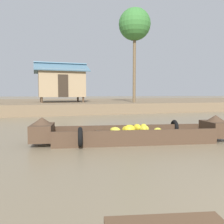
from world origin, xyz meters
name	(u,v)px	position (x,y,z in m)	size (l,w,h in m)	color
ground_plane	(112,123)	(0.00, 10.00, 0.00)	(300.00, 300.00, 0.00)	#7A6B51
riverbank_strip	(70,104)	(0.00, 24.71, 0.38)	(160.00, 20.00, 0.75)	#756047
banana_boat	(133,134)	(-0.79, 5.57, 0.26)	(5.94, 2.01, 0.78)	#473323
stilt_house_mid_left	(61,83)	(-1.41, 19.79, 2.39)	(4.41, 3.51, 3.36)	#4C3826
palm_tree_near	(135,25)	(4.16, 16.93, 6.94)	(2.55, 2.55, 7.53)	brown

